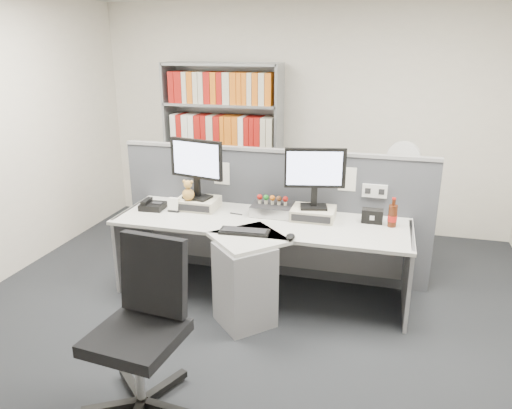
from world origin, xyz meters
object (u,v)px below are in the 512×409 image
(keyboard, at_px, (244,231))
(mouse, at_px, (290,237))
(monitor_right, at_px, (315,173))
(speaker, at_px, (372,216))
(shelving_unit, at_px, (224,149))
(desk_calendar, at_px, (174,206))
(desktop_pc, at_px, (273,209))
(office_chair, at_px, (143,323))
(desk, at_px, (254,258))
(monitor_left, at_px, (196,164))
(desk_phone, at_px, (152,206))
(cola_bottle, at_px, (393,216))
(desk_fan, at_px, (403,161))
(filing_cabinet, at_px, (397,226))

(keyboard, xyz_separation_m, mouse, (0.39, -0.04, 0.01))
(keyboard, bearing_deg, monitor_right, 44.85)
(speaker, relative_size, shelving_unit, 0.09)
(keyboard, bearing_deg, desk_calendar, 156.02)
(speaker, bearing_deg, desktop_pc, -179.83)
(office_chair, bearing_deg, desktop_pc, 77.23)
(speaker, bearing_deg, mouse, -137.22)
(desk, distance_m, office_chair, 1.39)
(monitor_left, height_order, desk_phone, monitor_left)
(desk_calendar, bearing_deg, mouse, -18.18)
(mouse, bearing_deg, cola_bottle, 33.34)
(monitor_right, relative_size, desk_calendar, 4.15)
(shelving_unit, distance_m, office_chair, 3.26)
(desk_calendar, xyz_separation_m, desk_fan, (2.04, 1.16, 0.28))
(mouse, relative_size, speaker, 0.66)
(monitor_right, bearing_deg, desk, -138.86)
(desk_calendar, xyz_separation_m, cola_bottle, (1.96, 0.13, 0.04))
(mouse, bearing_deg, office_chair, -119.48)
(mouse, bearing_deg, monitor_left, 152.08)
(monitor_left, distance_m, mouse, 1.20)
(monitor_right, xyz_separation_m, desk_calendar, (-1.28, -0.14, -0.37))
(desk, height_order, keyboard, keyboard)
(cola_bottle, distance_m, office_chair, 2.26)
(desktop_pc, bearing_deg, desk_phone, -171.30)
(monitor_right, relative_size, keyboard, 1.28)
(monitor_left, bearing_deg, filing_cabinet, 28.64)
(speaker, distance_m, cola_bottle, 0.18)
(desk, bearing_deg, office_chair, -104.13)
(desk, bearing_deg, speaker, 23.87)
(filing_cabinet, distance_m, office_chair, 3.15)
(monitor_left, bearing_deg, desk_calendar, -141.38)
(desk, xyz_separation_m, desk_fan, (1.20, 1.40, 0.60))
(monitor_left, distance_m, keyboard, 0.89)
(desk, xyz_separation_m, monitor_right, (0.44, 0.38, 0.68))
(shelving_unit, bearing_deg, desk_calendar, -87.82)
(filing_cabinet, bearing_deg, cola_bottle, -94.62)
(desk_phone, height_order, office_chair, office_chair)
(shelving_unit, height_order, filing_cabinet, shelving_unit)
(filing_cabinet, bearing_deg, desktop_pc, -139.24)
(cola_bottle, height_order, office_chair, office_chair)
(desk_phone, bearing_deg, office_chair, -65.33)
(speaker, bearing_deg, monitor_left, -178.70)
(mouse, bearing_deg, speaker, 42.78)
(monitor_left, bearing_deg, shelving_unit, 99.30)
(monitor_right, bearing_deg, filing_cabinet, 53.18)
(cola_bottle, relative_size, filing_cabinet, 0.37)
(office_chair, bearing_deg, desk_fan, 60.70)
(desk_phone, xyz_separation_m, desk_fan, (2.27, 1.15, 0.30))
(speaker, bearing_deg, office_chair, -126.16)
(monitor_right, xyz_separation_m, keyboard, (-0.49, -0.49, -0.41))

